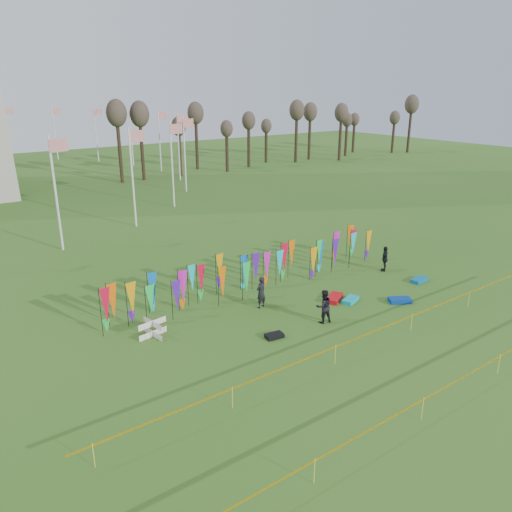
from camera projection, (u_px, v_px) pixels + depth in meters
ground at (341, 337)px, 23.32m from camera, size 160.00×160.00×0.00m
banner_row at (258, 267)px, 28.36m from camera, size 18.64×0.64×2.22m
caution_tape_near at (364, 336)px, 21.74m from camera, size 26.00×0.02×0.90m
caution_tape_far at (455, 382)px, 18.34m from camera, size 26.00×0.02×0.90m
tree_line at (284, 121)px, 72.76m from camera, size 53.92×1.92×7.84m
box_kite at (153, 329)px, 23.16m from camera, size 0.76×0.76×0.84m
person_left at (261, 292)px, 26.11m from camera, size 0.72×0.59×1.72m
person_mid at (324, 306)px, 24.47m from camera, size 0.94×0.71×1.71m
person_right at (385, 259)px, 31.31m from camera, size 1.08×1.00×1.61m
kite_bag_turquoise at (350, 300)px, 27.00m from camera, size 1.20×0.87×0.22m
kite_bag_blue at (400, 300)px, 26.94m from camera, size 1.32×1.12×0.25m
kite_bag_red at (334, 298)px, 27.21m from camera, size 1.48×1.20×0.25m
kite_bag_black at (274, 336)px, 23.19m from camera, size 0.90×0.61×0.19m
kite_bag_teal at (419, 280)px, 29.78m from camera, size 1.20×0.67×0.22m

